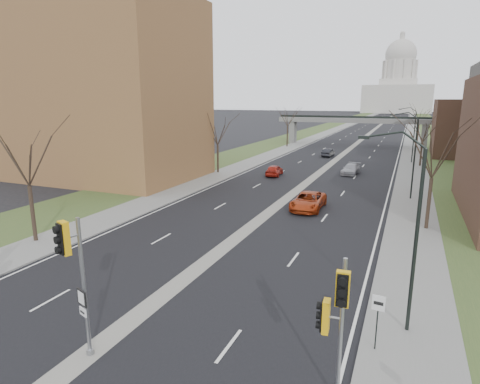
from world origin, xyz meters
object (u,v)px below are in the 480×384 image
Objects in this scene: signal_pole_median at (73,264)px; car_left_near at (274,170)px; signal_pole_right at (335,312)px; car_left_far at (328,153)px; speed_limit_sign at (378,312)px; car_right_near at (308,201)px; car_right_mid at (351,169)px.

car_left_near is at bearing 116.82° from signal_pole_median.
car_left_far is (-11.48, 60.01, -2.70)m from signal_pole_right.
signal_pole_median is at bearing -149.59° from speed_limit_sign.
car_right_near is (-6.49, 23.91, -2.61)m from signal_pole_right.
signal_pole_right reaches higher than car_left_far.
car_left_far is at bearing 97.32° from car_right_near.
car_left_far is (-1.96, 61.36, -3.31)m from signal_pole_median.
car_left_far is 36.44m from car_right_near.
speed_limit_sign is at bearing -70.00° from car_right_near.
car_left_near is (-14.61, 38.71, -2.66)m from signal_pole_right.
speed_limit_sign is 21.72m from car_right_near.
car_left_near is at bearing 118.19° from car_right_near.
car_right_mid is (9.29, 5.10, -0.04)m from car_left_near.
car_right_near is 1.18× the size of car_right_mid.
car_left_near is 0.77× the size of car_right_near.
signal_pole_right is 1.23× the size of car_left_far.
speed_limit_sign is at bearing 68.77° from signal_pole_right.
signal_pole_median is 9.64m from signal_pole_right.
car_left_near is 10.60m from car_right_mid.
speed_limit_sign is 38.50m from car_left_near.
speed_limit_sign is (10.66, 4.95, -2.25)m from signal_pole_median.
speed_limit_sign reaches higher than car_right_mid.
signal_pole_median is at bearing 91.96° from car_left_near.
signal_pole_right is at bearing -101.98° from speed_limit_sign.
car_right_mid is at bearing 104.26° from signal_pole_median.
speed_limit_sign is 0.49× the size of car_right_mid.
signal_pole_median is 1.11× the size of signal_pole_right.
car_right_mid is (1.17, 19.90, -0.09)m from car_right_near.
car_left_near is 21.53m from car_left_far.
car_left_far is at bearing 111.42° from signal_pole_median.
car_right_near reaches higher than car_left_far.
car_right_near is at bearing 100.56° from car_left_far.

